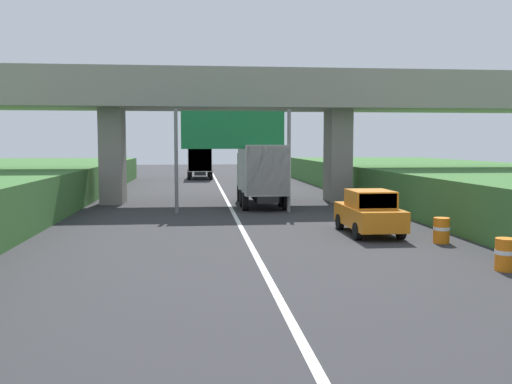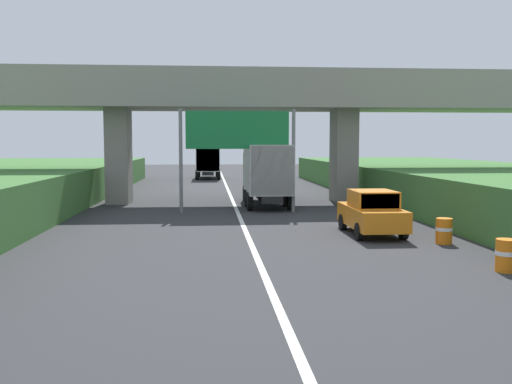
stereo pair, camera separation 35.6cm
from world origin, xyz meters
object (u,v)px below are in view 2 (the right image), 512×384
(overhead_highway_sign, at_px, (238,137))
(truck_green, at_px, (266,172))
(construction_barrel_4, at_px, (444,231))
(car_orange, at_px, (372,213))
(construction_barrel_3, at_px, (506,255))
(truck_white, at_px, (208,159))

(overhead_highway_sign, xyz_separation_m, truck_green, (1.75, 3.12, -1.92))
(truck_green, xyz_separation_m, construction_barrel_4, (4.99, -12.77, -1.47))
(car_orange, bearing_deg, construction_barrel_3, -74.34)
(truck_white, relative_size, construction_barrel_3, 8.11)
(overhead_highway_sign, distance_m, truck_green, 4.07)
(truck_white, bearing_deg, car_orange, -80.21)
(truck_green, bearing_deg, construction_barrel_3, -74.16)
(construction_barrel_3, bearing_deg, car_orange, 105.66)
(construction_barrel_4, bearing_deg, car_orange, 132.12)
(overhead_highway_sign, height_order, construction_barrel_4, overhead_highway_sign)
(overhead_highway_sign, bearing_deg, construction_barrel_3, -64.76)
(car_orange, xyz_separation_m, construction_barrel_3, (1.84, -6.56, -0.40))
(truck_white, xyz_separation_m, construction_barrel_3, (8.16, -43.17, -1.47))
(overhead_highway_sign, distance_m, car_orange, 9.38)
(car_orange, bearing_deg, overhead_highway_sign, 122.57)
(truck_white, distance_m, car_orange, 37.17)
(overhead_highway_sign, relative_size, truck_green, 0.81)
(overhead_highway_sign, xyz_separation_m, construction_barrel_3, (6.62, -14.05, -3.40))
(construction_barrel_4, bearing_deg, truck_white, 102.04)
(car_orange, height_order, construction_barrel_3, car_orange)
(car_orange, bearing_deg, truck_green, 105.95)
(overhead_highway_sign, xyz_separation_m, truck_white, (-1.54, 29.13, -1.92))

